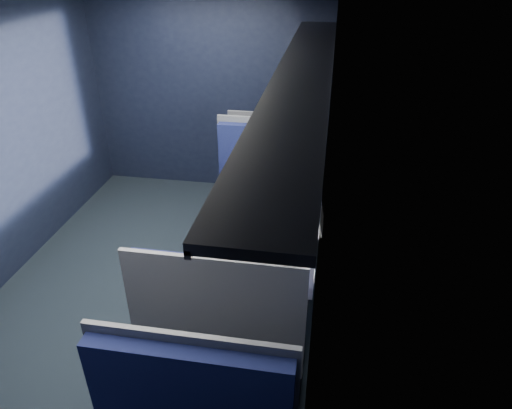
% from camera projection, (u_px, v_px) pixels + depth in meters
% --- Properties ---
extents(ground, '(2.80, 4.20, 0.01)m').
position_uv_depth(ground, '(158.00, 288.00, 4.13)').
color(ground, black).
extents(room_shell, '(3.00, 4.40, 2.40)m').
position_uv_depth(room_shell, '(140.00, 133.00, 3.39)').
color(room_shell, black).
rests_on(room_shell, ground).
extents(table, '(0.62, 1.00, 0.74)m').
position_uv_depth(table, '(272.00, 237.00, 3.65)').
color(table, '#54565E').
rests_on(table, ground).
extents(seat_bay_near, '(1.04, 0.62, 1.26)m').
position_uv_depth(seat_bay_near, '(264.00, 207.00, 4.54)').
color(seat_bay_near, '#0C1035').
rests_on(seat_bay_near, ground).
extents(seat_bay_far, '(1.04, 0.62, 1.26)m').
position_uv_depth(seat_bay_far, '(227.00, 337.00, 3.05)').
color(seat_bay_far, '#0C1035').
rests_on(seat_bay_far, ground).
extents(seat_row_front, '(1.04, 0.51, 1.16)m').
position_uv_depth(seat_row_front, '(277.00, 169.00, 5.34)').
color(seat_row_front, '#0C1035').
rests_on(seat_row_front, ground).
extents(man, '(0.53, 0.56, 1.32)m').
position_uv_depth(man, '(290.00, 191.00, 4.21)').
color(man, black).
rests_on(man, ground).
extents(woman, '(0.53, 0.56, 1.32)m').
position_uv_depth(woman, '(268.00, 289.00, 3.00)').
color(woman, black).
rests_on(woman, ground).
extents(papers, '(0.66, 0.91, 0.01)m').
position_uv_depth(papers, '(256.00, 227.00, 3.63)').
color(papers, white).
rests_on(papers, table).
extents(laptop, '(0.25, 0.33, 0.24)m').
position_uv_depth(laptop, '(312.00, 221.00, 3.59)').
color(laptop, silver).
rests_on(laptop, table).
extents(bottle_small, '(0.06, 0.06, 0.20)m').
position_uv_depth(bottle_small, '(303.00, 205.00, 3.76)').
color(bottle_small, silver).
rests_on(bottle_small, table).
extents(cup, '(0.06, 0.06, 0.08)m').
position_uv_depth(cup, '(313.00, 205.00, 3.86)').
color(cup, white).
rests_on(cup, table).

